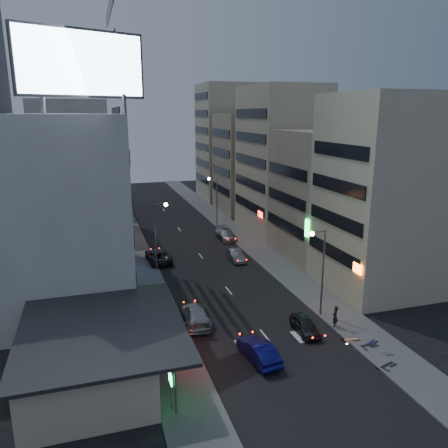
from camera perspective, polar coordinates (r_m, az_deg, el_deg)
name	(u,v)px	position (r m, az deg, el deg)	size (l,w,h in m)	color
ground	(285,361)	(34.63, 8.01, -17.29)	(180.00, 180.00, 0.00)	black
sidewalk_left	(135,252)	(59.54, -11.52, -3.59)	(4.00, 120.00, 0.12)	#4C4C4F
sidewalk_right	(248,242)	(62.94, 3.12, -2.33)	(4.00, 120.00, 0.12)	#4C4C4F
food_court	(90,353)	(32.77, -17.08, -15.78)	(11.00, 13.00, 3.88)	#B5AB8E
white_building	(51,205)	(47.58, -21.63, 2.31)	(14.00, 24.00, 18.00)	beige
shophouse_near	(380,195)	(47.12, 19.70, 3.61)	(10.00, 11.00, 20.00)	#B5AB8E
shophouse_mid	(325,194)	(57.18, 13.12, 3.80)	(11.00, 12.00, 16.00)	tan
shophouse_far	(280,160)	(67.97, 7.38, 8.23)	(10.00, 14.00, 22.00)	#B5AB8E
far_left_a	(73,167)	(72.03, -19.15, 7.10)	(11.00, 10.00, 20.00)	beige
far_left_b	(73,172)	(85.24, -19.13, 6.41)	(12.00, 10.00, 15.00)	slate
far_right_a	(249,163)	(82.17, 3.31, 7.95)	(11.00, 12.00, 18.00)	tan
far_right_b	(229,142)	(95.26, 0.65, 10.66)	(12.00, 12.00, 24.00)	#B5AB8E
billboard	(82,64)	(36.68, -18.07, 19.27)	(9.52, 3.75, 6.20)	#595B60
street_lamp_right_near	(320,261)	(39.71, 12.38, -4.69)	(1.60, 0.44, 8.02)	#595B60
street_lamp_left	(159,227)	(50.67, -8.52, -0.37)	(1.60, 0.44, 8.02)	#595B60
street_lamp_right_far	(215,194)	(70.32, -1.25, 3.90)	(1.60, 0.44, 8.02)	#595B60
parked_car_right_near	(305,325)	(38.40, 10.53, -12.88)	(1.59, 3.95, 1.35)	#26252A
parked_car_right_mid	(236,255)	(55.03, 1.52, -4.08)	(1.49, 4.28, 1.41)	gray
parked_car_left	(158,256)	(55.15, -8.57, -4.09)	(2.67, 5.80, 1.61)	#29282E
parked_car_right_far	(226,234)	(64.04, 0.26, -1.35)	(2.18, 5.37, 1.56)	#A8ABB0
road_car_blue	(258,351)	(34.14, 4.53, -16.17)	(1.63, 4.69, 1.54)	navy
road_car_silver	(196,315)	(39.38, -3.62, -11.73)	(2.24, 5.51, 1.60)	#A4A7AC
person	(335,316)	(39.58, 14.32, -11.61)	(0.69, 0.45, 1.89)	black
scooter_black_a	(392,354)	(35.95, 21.05, -15.60)	(1.94, 0.65, 1.19)	black
scooter_silver_a	(392,347)	(37.14, 21.12, -14.77)	(1.60, 0.53, 0.98)	#ABAEB3
scooter_blue	(374,333)	(38.56, 18.95, -13.31)	(1.87, 0.62, 1.14)	navy
scooter_black_b	(375,336)	(38.03, 19.14, -13.66)	(2.01, 0.67, 1.23)	black
scooter_silver_b	(358,332)	(38.42, 17.13, -13.32)	(1.77, 0.59, 1.08)	#929598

